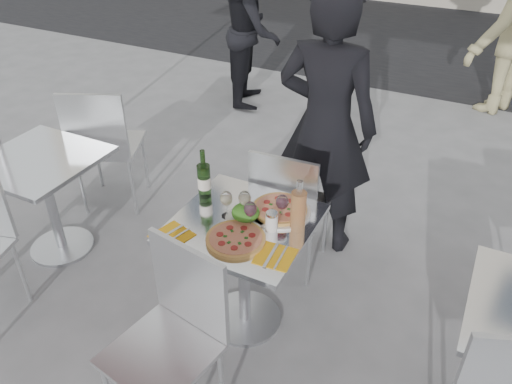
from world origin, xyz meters
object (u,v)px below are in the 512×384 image
at_px(pedestrian_a, 254,30).
at_px(wineglass_red_a, 250,210).
at_px(carafe, 298,210).
at_px(wineglass_white_b, 245,199).
at_px(chair_far, 288,203).
at_px(side_chair_lfar, 103,140).
at_px(sugar_shaker, 272,221).
at_px(side_table_left, 46,185).
at_px(wineglass_white_a, 226,199).
at_px(napkin_right, 275,256).
at_px(chair_near, 174,327).
at_px(woman_diner, 326,126).
at_px(main_table, 244,252).
at_px(pizza_near, 236,239).
at_px(napkin_left, 172,235).
at_px(salad_plate, 246,214).
at_px(wine_bottle, 204,179).
at_px(pizza_far, 280,209).
at_px(wineglass_red_b, 282,203).

bearing_deg(pedestrian_a, wineglass_red_a, -172.32).
relative_size(carafe, wineglass_white_b, 1.84).
bearing_deg(chair_far, side_chair_lfar, -5.63).
bearing_deg(sugar_shaker, side_table_left, -179.70).
bearing_deg(sugar_shaker, wineglass_white_a, -179.30).
xyz_separation_m(side_chair_lfar, sugar_shaker, (1.66, -0.57, 0.20)).
bearing_deg(napkin_right, chair_near, -126.10).
bearing_deg(wineglass_white_a, woman_diner, 77.83).
xyz_separation_m(main_table, chair_near, (-0.02, -0.64, 0.03)).
height_order(pedestrian_a, sugar_shaker, pedestrian_a).
xyz_separation_m(carafe, wineglass_white_a, (-0.38, -0.07, -0.01)).
xyz_separation_m(pizza_near, napkin_left, (-0.31, -0.11, -0.01)).
bearing_deg(salad_plate, side_table_left, -179.01).
bearing_deg(wine_bottle, wineglass_white_b, -12.91).
distance_m(sugar_shaker, wineglass_white_a, 0.27).
bearing_deg(sugar_shaker, salad_plate, 173.83).
distance_m(side_chair_lfar, wineglass_white_b, 1.59).
distance_m(napkin_left, napkin_right, 0.55).
xyz_separation_m(wine_bottle, napkin_left, (0.04, -0.39, -0.11)).
bearing_deg(carafe, napkin_left, -147.40).
height_order(pizza_far, wine_bottle, wine_bottle).
xyz_separation_m(chair_near, sugar_shaker, (0.18, 0.65, 0.23)).
distance_m(woman_diner, sugar_shaker, 0.95).
distance_m(main_table, pizza_near, 0.27).
bearing_deg(carafe, side_table_left, -177.42).
bearing_deg(carafe, sugar_shaker, -148.11).
height_order(pizza_near, wineglass_red_a, wineglass_red_a).
bearing_deg(wineglass_white_a, salad_plate, 11.31).
bearing_deg(pedestrian_a, wine_bottle, -177.14).
bearing_deg(napkin_left, side_chair_lfar, 160.56).
bearing_deg(wine_bottle, woman_diner, 63.65).
relative_size(side_chair_lfar, wineglass_red_a, 6.51).
bearing_deg(main_table, wineglass_red_b, 31.95).
distance_m(side_chair_lfar, wineglass_red_a, 1.68).
xyz_separation_m(salad_plate, wineglass_white_a, (-0.10, -0.02, 0.07)).
bearing_deg(chair_near, napkin_right, 68.02).
bearing_deg(woman_diner, side_table_left, 29.77).
height_order(salad_plate, wineglass_white_b, wineglass_white_b).
distance_m(side_table_left, wineglass_red_a, 1.59).
distance_m(chair_far, carafe, 0.59).
xyz_separation_m(woman_diner, pizza_far, (0.03, -0.78, -0.15)).
bearing_deg(side_chair_lfar, pedestrian_a, -114.43).
height_order(woman_diner, pizza_far, woman_diner).
bearing_deg(wineglass_red_b, side_table_left, -176.29).
xyz_separation_m(chair_far, sugar_shaker, (0.13, -0.51, 0.24)).
distance_m(carafe, wineglass_red_a, 0.24).
bearing_deg(wineglass_red_b, napkin_left, -139.57).
relative_size(pizza_far, napkin_right, 1.70).
height_order(wineglass_white_a, napkin_left, wineglass_white_a).
xyz_separation_m(woman_diner, napkin_right, (0.17, -1.13, -0.16)).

